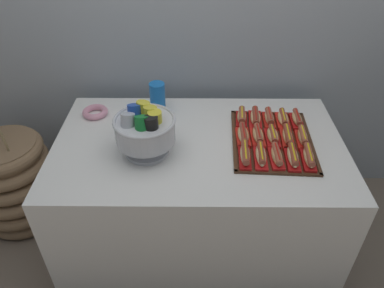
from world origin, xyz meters
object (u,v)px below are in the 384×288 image
(hot_dog_1, at_px, (261,155))
(hot_dog_8, at_px, (287,136))
(hot_dog_11, at_px, (255,118))
(hot_dog_0, at_px, (245,154))
(hot_dog_6, at_px, (258,135))
(hot_dog_10, at_px, (242,117))
(hot_dog_2, at_px, (277,156))
(hot_dog_7, at_px, (273,136))
(hot_dog_9, at_px, (302,137))
(hot_dog_4, at_px, (309,157))
(punch_bowl, at_px, (145,129))
(buffet_table, at_px, (198,191))
(hot_dog_12, at_px, (269,118))
(hot_dog_3, at_px, (293,157))
(serving_tray, at_px, (272,141))
(hot_dog_13, at_px, (283,119))
(hot_dog_14, at_px, (297,119))
(cup_stack, at_px, (158,97))
(donut, at_px, (95,112))
(hot_dog_5, at_px, (243,135))
(floor_vase, at_px, (16,182))

(hot_dog_1, distance_m, hot_dog_8, 0.22)
(hot_dog_8, distance_m, hot_dog_11, 0.22)
(hot_dog_0, distance_m, hot_dog_6, 0.18)
(hot_dog_6, relative_size, hot_dog_10, 1.03)
(hot_dog_2, distance_m, hot_dog_11, 0.34)
(hot_dog_7, xyz_separation_m, hot_dog_9, (0.15, -0.01, 0.00))
(hot_dog_4, distance_m, punch_bowl, 0.79)
(hot_dog_7, distance_m, hot_dog_10, 0.22)
(buffet_table, distance_m, hot_dog_10, 0.49)
(hot_dog_12, bearing_deg, hot_dog_8, -68.59)
(hot_dog_0, relative_size, hot_dog_3, 1.00)
(hot_dog_8, xyz_separation_m, hot_dog_11, (-0.14, 0.17, -0.00))
(hot_dog_0, distance_m, hot_dog_8, 0.28)
(serving_tray, height_order, hot_dog_13, hot_dog_13)
(hot_dog_1, relative_size, hot_dog_14, 1.17)
(cup_stack, bearing_deg, hot_dog_3, -34.38)
(serving_tray, height_order, hot_dog_2, hot_dog_2)
(hot_dog_1, relative_size, hot_dog_13, 1.13)
(hot_dog_9, height_order, hot_dog_13, hot_dog_9)
(hot_dog_4, relative_size, hot_dog_14, 1.13)
(hot_dog_9, bearing_deg, donut, 167.15)
(hot_dog_2, relative_size, hot_dog_5, 1.02)
(hot_dog_0, height_order, hot_dog_2, hot_dog_0)
(hot_dog_0, distance_m, hot_dog_9, 0.34)
(hot_dog_10, relative_size, cup_stack, 0.91)
(hot_dog_3, bearing_deg, hot_dog_4, -3.03)
(hot_dog_0, height_order, hot_dog_1, hot_dog_0)
(hot_dog_9, bearing_deg, buffet_table, -179.56)
(hot_dog_5, distance_m, hot_dog_8, 0.23)
(buffet_table, distance_m, hot_dog_3, 0.61)
(hot_dog_8, relative_size, cup_stack, 1.01)
(hot_dog_6, height_order, hot_dog_7, hot_dog_6)
(hot_dog_1, bearing_deg, floor_vase, 167.00)
(serving_tray, bearing_deg, cup_stack, 154.28)
(hot_dog_11, bearing_deg, floor_vase, 179.84)
(floor_vase, relative_size, hot_dog_8, 6.64)
(hot_dog_11, bearing_deg, hot_dog_14, -3.03)
(hot_dog_11, distance_m, donut, 0.90)
(donut, bearing_deg, hot_dog_11, -4.94)
(hot_dog_1, xyz_separation_m, punch_bowl, (-0.55, 0.07, 0.10))
(hot_dog_0, xyz_separation_m, hot_dog_4, (0.30, -0.02, -0.00))
(hot_dog_1, bearing_deg, hot_dog_2, -3.03)
(hot_dog_12, bearing_deg, cup_stack, 168.23)
(hot_dog_1, distance_m, hot_dog_5, 0.18)
(hot_dog_2, relative_size, hot_dog_8, 0.95)
(hot_dog_3, relative_size, hot_dog_7, 1.15)
(hot_dog_8, height_order, hot_dog_9, hot_dog_9)
(floor_vase, height_order, hot_dog_4, floor_vase)
(hot_dog_0, relative_size, hot_dog_1, 1.01)
(hot_dog_6, xyz_separation_m, hot_dog_14, (0.23, 0.15, -0.00))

